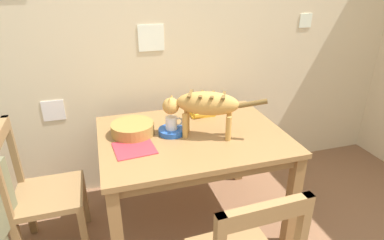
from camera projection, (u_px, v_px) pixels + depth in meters
The scene contains 9 objects.
wall_rear at pixel (169, 39), 2.55m from camera, with size 4.76×0.11×2.50m.
dining_table at pixel (192, 145), 2.20m from camera, with size 1.23×0.93×0.74m.
cat at pixel (203, 105), 2.05m from camera, with size 0.62×0.33×0.31m.
saucer_bowl at pixel (172, 131), 2.16m from camera, with size 0.18×0.18×0.04m, color blue.
coffee_mug at pixel (172, 123), 2.13m from camera, with size 0.12×0.08×0.09m.
magazine at pixel (134, 148), 1.97m from camera, with size 0.24×0.23×0.01m, color #DA303D.
book_stack at pixel (202, 111), 2.45m from camera, with size 0.20×0.17×0.05m.
wicker_basket at pixel (133, 129), 2.14m from camera, with size 0.28×0.28×0.08m.
wooden_chair_far at pixel (42, 193), 2.05m from camera, with size 0.42×0.42×0.92m.
Camera 1 is at (-0.57, -0.47, 1.72)m, focal length 30.02 mm.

